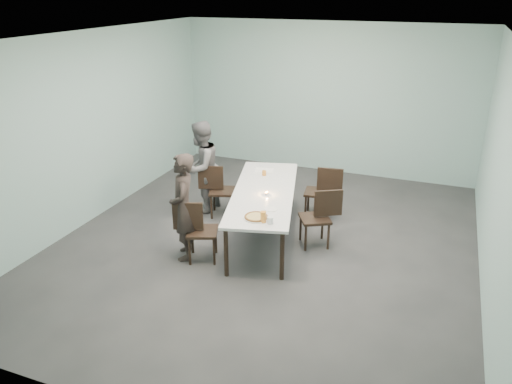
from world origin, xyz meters
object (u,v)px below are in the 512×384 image
(chair_near_right, at_px, (320,214))
(amber_tumbler, at_px, (264,173))
(diner_near, at_px, (183,207))
(chair_far_right, at_px, (323,189))
(chair_far_left, at_px, (218,187))
(side_plate, at_px, (271,209))
(chair_near_left, at_px, (196,227))
(pizza, at_px, (256,217))
(tealight, at_px, (266,194))
(table, at_px, (264,194))
(beer_glass, at_px, (263,217))
(diner_far, at_px, (201,167))
(water_tumbler, at_px, (270,220))

(chair_near_right, bearing_deg, amber_tumbler, -57.37)
(chair_near_right, xyz_separation_m, diner_near, (-1.70, -1.03, 0.27))
(chair_far_right, bearing_deg, amber_tumbler, 15.07)
(chair_far_left, bearing_deg, side_plate, -56.57)
(chair_near_left, xyz_separation_m, amber_tumbler, (0.40, 1.64, 0.29))
(pizza, distance_m, tealight, 0.81)
(table, height_order, beer_glass, beer_glass)
(table, bearing_deg, diner_far, 158.63)
(side_plate, height_order, tealight, tealight)
(table, bearing_deg, chair_near_right, 2.27)
(table, bearing_deg, chair_far_right, 56.43)
(diner_far, bearing_deg, chair_far_left, 84.28)
(chair_near_left, height_order, side_plate, chair_near_left)
(table, height_order, water_tumbler, water_tumbler)
(chair_near_right, height_order, water_tumbler, chair_near_right)
(diner_near, relative_size, pizza, 4.54)
(chair_far_left, height_order, diner_far, diner_far)
(table, bearing_deg, pizza, -75.75)
(chair_near_left, height_order, tealight, chair_near_left)
(beer_glass, bearing_deg, chair_far_right, 81.40)
(amber_tumbler, bearing_deg, diner_near, -110.06)
(table, bearing_deg, side_plate, -61.36)
(chair_far_right, distance_m, diner_far, 2.06)
(chair_far_left, relative_size, pizza, 2.56)
(chair_far_left, bearing_deg, tealight, -46.29)
(diner_near, height_order, beer_glass, diner_near)
(table, relative_size, chair_near_left, 3.15)
(diner_near, bearing_deg, beer_glass, 62.97)
(tealight, bearing_deg, water_tumbler, -67.08)
(table, xyz_separation_m, tealight, (0.09, -0.13, 0.08))
(chair_far_left, height_order, amber_tumbler, chair_far_left)
(chair_far_left, height_order, tealight, chair_far_left)
(side_plate, relative_size, water_tumbler, 2.00)
(side_plate, height_order, beer_glass, beer_glass)
(side_plate, bearing_deg, chair_near_right, 48.42)
(side_plate, bearing_deg, water_tumbler, -71.67)
(side_plate, bearing_deg, amber_tumbler, 114.25)
(diner_near, height_order, amber_tumbler, diner_near)
(chair_near_right, relative_size, side_plate, 4.83)
(chair_near_left, xyz_separation_m, chair_far_right, (1.30, 2.02, 0.00))
(water_tumbler, bearing_deg, table, 114.57)
(chair_near_right, distance_m, tealight, 0.85)
(chair_near_left, height_order, diner_near, diner_near)
(beer_glass, xyz_separation_m, water_tumbler, (0.10, -0.00, -0.03))
(water_tumbler, bearing_deg, diner_near, 179.60)
(chair_near_right, xyz_separation_m, pizza, (-0.64, -0.96, 0.27))
(pizza, bearing_deg, diner_near, -176.18)
(chair_near_right, xyz_separation_m, beer_glass, (-0.51, -1.04, 0.32))
(table, height_order, side_plate, side_plate)
(side_plate, height_order, amber_tumbler, amber_tumbler)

